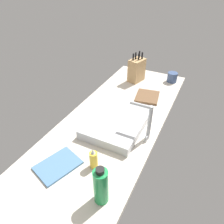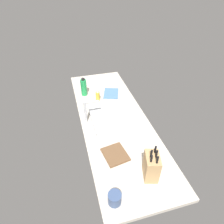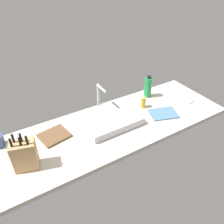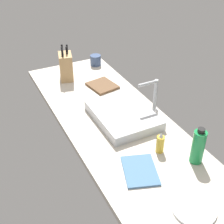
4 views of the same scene
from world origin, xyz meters
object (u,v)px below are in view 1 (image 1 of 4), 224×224
(cutting_board, at_px, (147,97))
(soap_bottle, at_px, (94,159))
(sink_basin, at_px, (117,123))
(coffee_mug, at_px, (172,77))
(knife_block, at_px, (137,70))
(dish_towel, at_px, (58,165))
(water_bottle, at_px, (101,186))
(faucet, at_px, (147,119))

(cutting_board, relative_size, soap_bottle, 1.58)
(sink_basin, bearing_deg, coffee_mug, 167.97)
(knife_block, xyz_separation_m, coffee_mug, (-0.13, 0.31, -0.06))
(sink_basin, height_order, dish_towel, sink_basin)
(cutting_board, xyz_separation_m, dish_towel, (0.90, -0.21, -0.00))
(knife_block, xyz_separation_m, dish_towel, (1.15, -0.01, -0.10))
(dish_towel, bearing_deg, soap_bottle, 115.79)
(knife_block, bearing_deg, coffee_mug, 128.11)
(water_bottle, bearing_deg, soap_bottle, -139.49)
(sink_basin, xyz_separation_m, soap_bottle, (0.37, 0.03, 0.03))
(sink_basin, relative_size, cutting_board, 2.20)
(water_bottle, bearing_deg, sink_basin, -162.44)
(faucet, height_order, knife_block, knife_block)
(faucet, height_order, soap_bottle, faucet)
(sink_basin, relative_size, faucet, 1.87)
(water_bottle, bearing_deg, knife_block, -166.30)
(water_bottle, xyz_separation_m, dish_towel, (-0.07, -0.31, -0.09))
(sink_basin, distance_m, water_bottle, 0.55)
(faucet, relative_size, water_bottle, 1.12)
(faucet, distance_m, cutting_board, 0.51)
(soap_bottle, bearing_deg, cutting_board, 177.92)
(dish_towel, bearing_deg, coffee_mug, 165.94)
(faucet, xyz_separation_m, knife_block, (-0.72, -0.34, -0.04))
(coffee_mug, bearing_deg, knife_block, -67.40)
(cutting_board, relative_size, water_bottle, 0.95)
(cutting_board, distance_m, dish_towel, 0.92)
(sink_basin, bearing_deg, knife_block, -169.26)
(knife_block, height_order, soap_bottle, knife_block)
(water_bottle, bearing_deg, dish_towel, -102.04)
(cutting_board, bearing_deg, knife_block, -141.55)
(sink_basin, distance_m, dish_towel, 0.48)
(soap_bottle, bearing_deg, faucet, 153.57)
(knife_block, distance_m, water_bottle, 1.25)
(faucet, bearing_deg, coffee_mug, -177.93)
(knife_block, bearing_deg, sink_basin, 26.25)
(faucet, xyz_separation_m, dish_towel, (0.43, -0.35, -0.14))
(faucet, relative_size, knife_block, 0.91)
(water_bottle, relative_size, coffee_mug, 2.38)
(soap_bottle, height_order, water_bottle, water_bottle)
(cutting_board, xyz_separation_m, soap_bottle, (0.82, -0.03, 0.05))
(dish_towel, relative_size, coffee_mug, 2.50)
(faucet, xyz_separation_m, water_bottle, (0.50, -0.04, -0.04))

